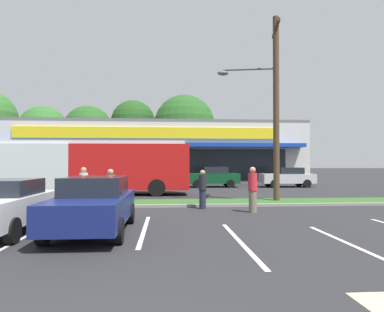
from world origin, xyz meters
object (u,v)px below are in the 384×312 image
at_px(car_1, 94,204).
at_px(pedestrian_near_bench, 110,192).
at_px(utility_pole, 273,102).
at_px(city_bus, 85,166).
at_px(pedestrian_by_pole, 84,188).
at_px(car_2, 5,178).
at_px(pedestrian_far, 203,189).
at_px(car_3, 287,177).
at_px(car_4, 140,178).
at_px(car_0, 0,205).
at_px(car_5, 213,177).
at_px(pedestrian_mid, 253,190).

bearing_deg(car_1, pedestrian_near_bench, -178.99).
relative_size(utility_pole, city_bus, 0.72).
distance_m(pedestrian_near_bench, pedestrian_by_pole, 2.22).
bearing_deg(pedestrian_by_pole, car_2, -86.16).
bearing_deg(car_1, car_2, -150.39).
bearing_deg(pedestrian_far, pedestrian_near_bench, 176.74).
distance_m(car_3, pedestrian_by_pole, 18.17).
height_order(car_1, car_4, car_1).
relative_size(city_bus, pedestrian_near_bench, 7.42).
relative_size(pedestrian_near_bench, pedestrian_by_pole, 0.97).
xyz_separation_m(car_1, car_3, (11.75, 17.58, 0.01)).
height_order(pedestrian_near_bench, pedestrian_far, pedestrian_near_bench).
height_order(car_0, car_5, car_5).
bearing_deg(pedestrian_near_bench, pedestrian_by_pole, 23.57).
xyz_separation_m(utility_pole, car_3, (4.50, 10.75, -4.11)).
relative_size(city_bus, car_1, 2.73).
distance_m(utility_pole, pedestrian_near_bench, 9.05).
bearing_deg(pedestrian_near_bench, pedestrian_far, -83.37).
bearing_deg(car_4, car_0, 81.79).
relative_size(car_1, car_5, 1.12).
bearing_deg(car_3, pedestrian_far, 57.40).
bearing_deg(car_2, pedestrian_near_bench, -55.36).
xyz_separation_m(city_bus, car_1, (2.88, -11.74, -0.98)).
bearing_deg(car_2, car_3, -2.09).
height_order(car_2, car_5, car_5).
bearing_deg(car_4, pedestrian_far, 105.39).
distance_m(car_1, car_3, 21.15).
bearing_deg(pedestrian_near_bench, car_1, 166.11).
relative_size(utility_pole, car_2, 2.07).
bearing_deg(city_bus, car_5, -142.89).
height_order(city_bus, car_0, city_bus).
relative_size(car_2, car_3, 1.05).
xyz_separation_m(car_0, car_1, (2.56, -0.07, 0.02)).
bearing_deg(pedestrian_mid, car_1, -15.56).
height_order(pedestrian_near_bench, pedestrian_mid, pedestrian_mid).
relative_size(utility_pole, pedestrian_far, 5.57).
height_order(utility_pole, car_5, utility_pole).
bearing_deg(city_bus, pedestrian_near_bench, 110.05).
bearing_deg(pedestrian_by_pole, city_bus, -108.06).
bearing_deg(car_1, city_bus, -166.21).
distance_m(pedestrian_near_bench, pedestrian_far, 3.89).
relative_size(car_0, pedestrian_far, 2.63).
xyz_separation_m(car_5, pedestrian_near_bench, (-5.85, -14.62, 0.04)).
distance_m(car_4, car_5, 5.81).
distance_m(car_2, pedestrian_mid, 21.72).
distance_m(car_0, pedestrian_mid, 8.69).
height_order(city_bus, car_3, city_bus).
height_order(car_3, pedestrian_far, pedestrian_far).
xyz_separation_m(car_2, pedestrian_near_bench, (10.39, -15.04, 0.09)).
distance_m(utility_pole, car_4, 13.76).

